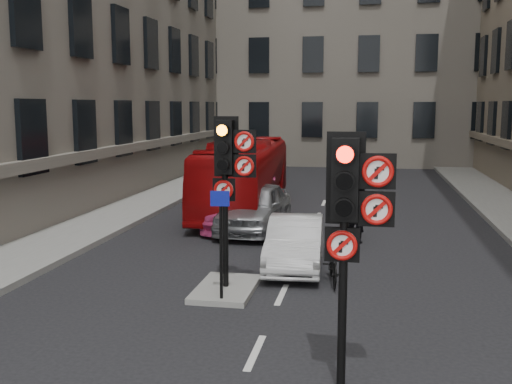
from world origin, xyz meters
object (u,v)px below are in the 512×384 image
(car_silver, at_px, (255,207))
(car_pink, at_px, (242,205))
(motorcycle, at_px, (333,263))
(motorcyclist, at_px, (355,211))
(signal_far, at_px, (229,165))
(info_sign, at_px, (221,230))
(car_white, at_px, (295,242))
(signal_near, at_px, (351,207))
(bus_red, at_px, (245,176))

(car_silver, bearing_deg, car_pink, 132.33)
(motorcycle, height_order, motorcyclist, motorcyclist)
(car_pink, height_order, motorcycle, car_pink)
(motorcycle, bearing_deg, signal_far, -162.23)
(motorcycle, xyz_separation_m, info_sign, (-2.10, -1.82, 1.04))
(signal_far, bearing_deg, motorcycle, 25.52)
(car_white, bearing_deg, car_silver, 110.30)
(car_white, xyz_separation_m, motorcycle, (0.99, -1.21, -0.14))
(signal_near, xyz_separation_m, motorcycle, (-0.49, 5.01, -2.11))
(signal_far, bearing_deg, car_silver, 95.81)
(bus_red, height_order, motorcycle, bus_red)
(car_silver, relative_size, info_sign, 2.04)
(signal_near, bearing_deg, bus_red, 107.38)
(motorcyclist, distance_m, info_sign, 6.46)
(car_white, bearing_deg, info_sign, -113.40)
(motorcycle, bearing_deg, bus_red, 105.91)
(car_white, bearing_deg, motorcyclist, 61.50)
(signal_near, height_order, car_pink, signal_near)
(motorcyclist, bearing_deg, motorcycle, 97.53)
(car_white, distance_m, info_sign, 3.35)
(signal_near, xyz_separation_m, car_white, (-1.48, 6.22, -1.97))
(car_pink, bearing_deg, motorcycle, -62.78)
(motorcycle, xyz_separation_m, motorcyclist, (0.37, 4.12, 0.44))
(car_silver, distance_m, info_sign, 7.10)
(car_pink, height_order, motorcyclist, motorcyclist)
(signal_far, relative_size, bus_red, 0.38)
(signal_near, relative_size, signal_far, 1.00)
(signal_far, height_order, motorcycle, signal_far)
(car_pink, bearing_deg, motorcyclist, -27.89)
(signal_far, bearing_deg, info_sign, -88.97)
(info_sign, bearing_deg, signal_far, 82.89)
(car_silver, xyz_separation_m, info_sign, (0.65, -7.03, 0.76))
(car_silver, bearing_deg, car_white, -63.13)
(signal_near, bearing_deg, signal_far, 123.02)
(motorcycle, bearing_deg, car_white, 121.45)
(bus_red, xyz_separation_m, motorcycle, (3.77, -8.60, -0.85))
(motorcycle, bearing_deg, car_pink, 111.50)
(car_silver, relative_size, motorcycle, 2.82)
(signal_near, xyz_separation_m, signal_far, (-2.60, 4.00, 0.12))
(bus_red, bearing_deg, info_sign, -83.38)
(signal_near, relative_size, car_pink, 0.74)
(car_silver, height_order, bus_red, bus_red)
(signal_far, distance_m, info_sign, 1.44)
(motorcycle, bearing_deg, info_sign, -146.80)
(motorcyclist, bearing_deg, car_silver, -6.57)
(car_pink, relative_size, motorcyclist, 2.63)
(car_pink, relative_size, bus_red, 0.50)
(car_white, distance_m, motorcycle, 1.57)
(info_sign, bearing_deg, motorcycle, 32.82)
(motorcycle, bearing_deg, car_silver, 110.00)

